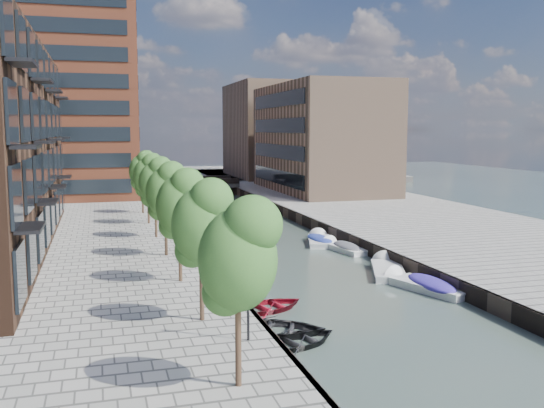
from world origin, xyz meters
name	(u,v)px	position (x,y,z in m)	size (l,w,h in m)	color
water	(241,228)	(0.00, 40.00, 0.00)	(300.00, 300.00, 0.00)	#38473F
quay_right	(398,216)	(16.00, 40.00, 0.50)	(20.00, 140.00, 1.00)	gray
quay_wall_left	(175,226)	(-6.10, 40.00, 0.50)	(0.25, 140.00, 1.00)	#332823
quay_wall_right	(304,220)	(6.10, 40.00, 0.50)	(0.25, 140.00, 1.00)	#332823
far_closure	(169,176)	(0.00, 100.00, 0.50)	(80.00, 40.00, 1.00)	gray
tower	(57,72)	(-17.00, 65.00, 16.00)	(18.00, 18.00, 30.00)	brown
tan_block_near	(321,138)	(16.00, 62.00, 8.00)	(12.00, 25.00, 14.00)	#93735A
tan_block_far	(268,130)	(16.00, 88.00, 9.00)	(12.00, 20.00, 16.00)	#93735A
bridge	(190,184)	(0.00, 72.00, 1.39)	(13.00, 6.00, 1.30)	gray
tree_0	(238,253)	(-8.50, 4.00, 5.31)	(2.50, 2.50, 5.95)	#382619
tree_1	(201,220)	(-8.50, 11.00, 5.31)	(2.50, 2.50, 5.95)	#382619
tree_2	(179,202)	(-8.50, 18.00, 5.31)	(2.50, 2.50, 5.95)	#382619
tree_3	(165,189)	(-8.50, 25.00, 5.31)	(2.50, 2.50, 5.95)	#382619
tree_4	(155,180)	(-8.50, 32.00, 5.31)	(2.50, 2.50, 5.95)	#382619
tree_5	(148,174)	(-8.50, 39.00, 5.31)	(2.50, 2.50, 5.95)	#382619
tree_6	(142,169)	(-8.50, 46.00, 5.31)	(2.50, 2.50, 5.95)	#382619
lamp_0	(248,277)	(-7.20, 8.00, 3.51)	(0.24, 0.24, 4.12)	black
lamp_1	(188,218)	(-7.20, 24.00, 3.51)	(0.24, 0.24, 4.12)	black
lamp_2	(162,193)	(-7.20, 40.00, 3.51)	(0.24, 0.24, 4.12)	black
sloop_0	(297,345)	(-4.69, 9.57, 0.00)	(2.87, 4.02, 0.83)	black
sloop_1	(274,334)	(-5.23, 11.14, 0.00)	(3.29, 4.61, 0.95)	black
sloop_2	(268,310)	(-4.53, 14.72, 0.00)	(2.90, 4.05, 0.84)	maroon
sloop_3	(198,248)	(-5.40, 31.78, 0.00)	(3.31, 4.63, 0.96)	silver
sloop_4	(186,219)	(-4.09, 47.42, 0.00)	(2.89, 4.04, 0.84)	black
motorboat_0	(424,286)	(5.15, 16.09, 0.22)	(3.48, 5.63, 1.78)	white
motorboat_2	(387,271)	(5.05, 20.54, 0.10)	(3.73, 5.67, 1.79)	silver
motorboat_3	(319,240)	(4.41, 31.26, 0.20)	(3.07, 5.14, 1.62)	silver
motorboat_4	(343,248)	(5.09, 27.85, 0.19)	(2.42, 4.86, 1.55)	white
car	(279,184)	(11.64, 66.71, 1.60)	(1.42, 3.54, 1.21)	#9DA0A1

